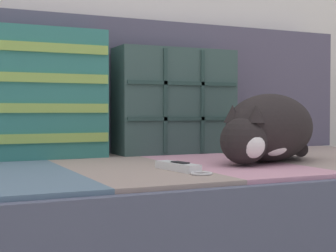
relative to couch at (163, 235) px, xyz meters
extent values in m
cube|color=#4C5166|center=(0.00, 0.00, 0.09)|extent=(1.76, 0.89, 0.21)
cube|color=slate|center=(-0.42, -0.02, 0.20)|extent=(0.28, 0.80, 0.01)
cube|color=gray|center=(-0.14, -0.02, 0.20)|extent=(0.28, 0.80, 0.01)
cube|color=#C6899E|center=(0.14, -0.02, 0.20)|extent=(0.28, 0.80, 0.01)
cube|color=gray|center=(0.42, -0.02, 0.20)|extent=(0.28, 0.80, 0.01)
cube|color=#514C60|center=(0.00, 0.38, 0.43)|extent=(1.76, 0.14, 0.45)
cube|color=#38514C|center=(0.15, 0.24, 0.38)|extent=(0.40, 0.13, 0.34)
cube|color=#28423D|center=(0.15, 0.17, 0.32)|extent=(0.38, 0.01, 0.01)
cube|color=#28423D|center=(0.09, 0.17, 0.38)|extent=(0.01, 0.01, 0.33)
cube|color=#28423D|center=(0.15, 0.17, 0.43)|extent=(0.38, 0.01, 0.01)
cube|color=#28423D|center=(0.22, 0.17, 0.38)|extent=(0.01, 0.01, 0.33)
cube|color=#337A70|center=(-0.29, 0.24, 0.40)|extent=(0.39, 0.13, 0.38)
cube|color=#93B751|center=(-0.29, 0.17, 0.27)|extent=(0.38, 0.01, 0.03)
cube|color=#93B751|center=(-0.29, 0.17, 0.35)|extent=(0.38, 0.01, 0.03)
cube|color=#93B751|center=(-0.29, 0.17, 0.44)|extent=(0.38, 0.01, 0.03)
cube|color=#93B751|center=(-0.29, 0.17, 0.52)|extent=(0.38, 0.01, 0.03)
ellipsoid|color=black|center=(0.27, -0.12, 0.30)|extent=(0.40, 0.34, 0.19)
sphere|color=black|center=(0.14, -0.19, 0.27)|extent=(0.12, 0.12, 0.12)
sphere|color=white|center=(0.14, -0.23, 0.26)|extent=(0.07, 0.07, 0.07)
ellipsoid|color=white|center=(0.22, -0.20, 0.27)|extent=(0.10, 0.05, 0.08)
cylinder|color=black|center=(0.39, -0.09, 0.24)|extent=(0.12, 0.15, 0.04)
cone|color=black|center=(0.15, -0.22, 0.34)|extent=(0.05, 0.05, 0.05)
cone|color=black|center=(0.12, -0.16, 0.34)|extent=(0.05, 0.05, 0.05)
cube|color=white|center=(-0.05, -0.21, 0.21)|extent=(0.06, 0.15, 0.02)
cube|color=black|center=(-0.05, -0.22, 0.22)|extent=(0.03, 0.05, 0.00)
cube|color=black|center=(-0.06, -0.14, 0.21)|extent=(0.03, 0.01, 0.02)
torus|color=silver|center=(-0.04, -0.30, 0.21)|extent=(0.06, 0.06, 0.01)
camera|label=1|loc=(-0.58, -1.29, 0.35)|focal=55.00mm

